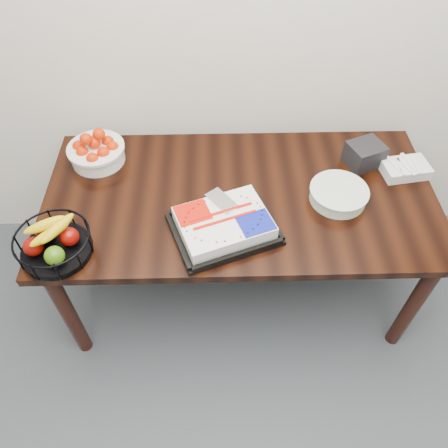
{
  "coord_description": "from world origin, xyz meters",
  "views": [
    {
      "loc": [
        -0.11,
        0.6,
        2.19
      ],
      "look_at": [
        -0.08,
        1.75,
        0.83
      ],
      "focal_mm": 35.0,
      "sensor_mm": 36.0,
      "label": 1
    }
  ],
  "objects_px": {
    "cake_tray": "(224,225)",
    "table": "(240,207)",
    "plate_stack": "(338,194)",
    "fruit_basket": "(54,242)",
    "napkin_box": "(364,154)",
    "tangerine_bowl": "(96,149)"
  },
  "relations": [
    {
      "from": "cake_tray",
      "to": "napkin_box",
      "type": "relative_size",
      "value": 3.23
    },
    {
      "from": "table",
      "to": "napkin_box",
      "type": "bearing_deg",
      "value": 18.16
    },
    {
      "from": "cake_tray",
      "to": "table",
      "type": "bearing_deg",
      "value": 69.4
    },
    {
      "from": "fruit_basket",
      "to": "table",
      "type": "bearing_deg",
      "value": 22.33
    },
    {
      "from": "tangerine_bowl",
      "to": "cake_tray",
      "type": "bearing_deg",
      "value": -37.59
    },
    {
      "from": "cake_tray",
      "to": "fruit_basket",
      "type": "bearing_deg",
      "value": -171.76
    },
    {
      "from": "cake_tray",
      "to": "fruit_basket",
      "type": "distance_m",
      "value": 0.69
    },
    {
      "from": "cake_tray",
      "to": "fruit_basket",
      "type": "height_order",
      "value": "fruit_basket"
    },
    {
      "from": "table",
      "to": "napkin_box",
      "type": "height_order",
      "value": "napkin_box"
    },
    {
      "from": "table",
      "to": "fruit_basket",
      "type": "height_order",
      "value": "fruit_basket"
    },
    {
      "from": "plate_stack",
      "to": "table",
      "type": "bearing_deg",
      "value": 174.53
    },
    {
      "from": "cake_tray",
      "to": "plate_stack",
      "type": "relative_size",
      "value": 1.95
    },
    {
      "from": "cake_tray",
      "to": "plate_stack",
      "type": "distance_m",
      "value": 0.55
    },
    {
      "from": "fruit_basket",
      "to": "napkin_box",
      "type": "bearing_deg",
      "value": 20.51
    },
    {
      "from": "table",
      "to": "cake_tray",
      "type": "xyz_separation_m",
      "value": [
        -0.08,
        -0.21,
        0.13
      ]
    },
    {
      "from": "table",
      "to": "plate_stack",
      "type": "bearing_deg",
      "value": -5.47
    },
    {
      "from": "napkin_box",
      "to": "cake_tray",
      "type": "bearing_deg",
      "value": -148.97
    },
    {
      "from": "tangerine_bowl",
      "to": "fruit_basket",
      "type": "xyz_separation_m",
      "value": [
        -0.08,
        -0.57,
        -0.01
      ]
    },
    {
      "from": "plate_stack",
      "to": "napkin_box",
      "type": "distance_m",
      "value": 0.3
    },
    {
      "from": "table",
      "to": "napkin_box",
      "type": "relative_size",
      "value": 11.29
    },
    {
      "from": "fruit_basket",
      "to": "napkin_box",
      "type": "xyz_separation_m",
      "value": [
        1.37,
        0.51,
        -0.01
      ]
    },
    {
      "from": "table",
      "to": "fruit_basket",
      "type": "relative_size",
      "value": 5.95
    }
  ]
}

